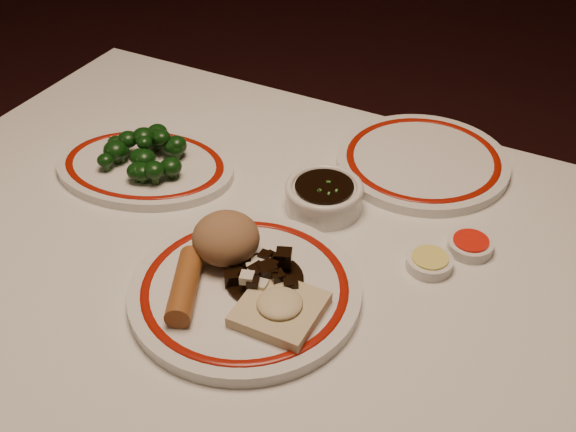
# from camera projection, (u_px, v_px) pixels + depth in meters

# --- Properties ---
(dining_table) EXTENTS (1.20, 0.90, 0.75)m
(dining_table) POSITION_uv_depth(u_px,v_px,m) (256.00, 308.00, 1.05)
(dining_table) COLOR white
(dining_table) RESTS_ON ground
(main_plate) EXTENTS (0.40, 0.40, 0.02)m
(main_plate) POSITION_uv_depth(u_px,v_px,m) (245.00, 291.00, 0.93)
(main_plate) COLOR silver
(main_plate) RESTS_ON dining_table
(rice_mound) EXTENTS (0.09, 0.09, 0.07)m
(rice_mound) POSITION_uv_depth(u_px,v_px,m) (226.00, 238.00, 0.96)
(rice_mound) COLOR #936845
(rice_mound) RESTS_ON main_plate
(spring_roll) EXTENTS (0.08, 0.12, 0.03)m
(spring_roll) POSITION_uv_depth(u_px,v_px,m) (185.00, 286.00, 0.91)
(spring_roll) COLOR #975625
(spring_roll) RESTS_ON main_plate
(fried_wonton) EXTENTS (0.10, 0.10, 0.03)m
(fried_wonton) POSITION_uv_depth(u_px,v_px,m) (280.00, 308.00, 0.88)
(fried_wonton) COLOR beige
(fried_wonton) RESTS_ON main_plate
(stirfry_heap) EXTENTS (0.11, 0.10, 0.03)m
(stirfry_heap) POSITION_uv_depth(u_px,v_px,m) (263.00, 274.00, 0.93)
(stirfry_heap) COLOR black
(stirfry_heap) RESTS_ON main_plate
(broccoli_plate) EXTENTS (0.33, 0.30, 0.02)m
(broccoli_plate) POSITION_uv_depth(u_px,v_px,m) (145.00, 167.00, 1.16)
(broccoli_plate) COLOR silver
(broccoli_plate) RESTS_ON dining_table
(broccoli_pile) EXTENTS (0.15, 0.13, 0.05)m
(broccoli_pile) POSITION_uv_depth(u_px,v_px,m) (147.00, 151.00, 1.14)
(broccoli_pile) COLOR #23471C
(broccoli_pile) RESTS_ON broccoli_plate
(soy_bowl) EXTENTS (0.11, 0.11, 0.04)m
(soy_bowl) POSITION_uv_depth(u_px,v_px,m) (324.00, 197.00, 1.08)
(soy_bowl) COLOR silver
(soy_bowl) RESTS_ON dining_table
(sweet_sour_dish) EXTENTS (0.06, 0.06, 0.02)m
(sweet_sour_dish) POSITION_uv_depth(u_px,v_px,m) (470.00, 245.00, 1.01)
(sweet_sour_dish) COLOR silver
(sweet_sour_dish) RESTS_ON dining_table
(mustard_dish) EXTENTS (0.06, 0.06, 0.02)m
(mustard_dish) POSITION_uv_depth(u_px,v_px,m) (429.00, 262.00, 0.98)
(mustard_dish) COLOR silver
(mustard_dish) RESTS_ON dining_table
(far_plate) EXTENTS (0.29, 0.29, 0.02)m
(far_plate) POSITION_uv_depth(u_px,v_px,m) (423.00, 161.00, 1.17)
(far_plate) COLOR silver
(far_plate) RESTS_ON dining_table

